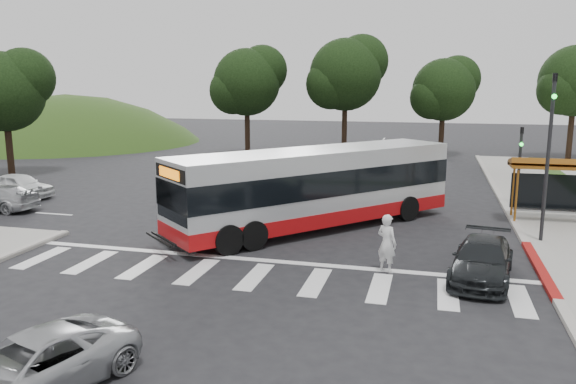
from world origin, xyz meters
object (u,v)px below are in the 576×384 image
(transit_bus, at_px, (316,189))
(dark_sedan, at_px, (482,260))
(pedestrian, at_px, (387,243))
(silver_suv_south, at_px, (31,366))

(transit_bus, height_order, dark_sedan, transit_bus)
(pedestrian, distance_m, silver_suv_south, 11.19)
(transit_bus, bearing_deg, dark_sedan, 3.27)
(pedestrian, bearing_deg, dark_sedan, -147.50)
(dark_sedan, bearing_deg, transit_bus, 150.93)
(transit_bus, xyz_separation_m, silver_suv_south, (-2.79, -14.37, -1.09))
(dark_sedan, relative_size, silver_suv_south, 1.00)
(transit_bus, bearing_deg, silver_suv_south, -59.75)
(pedestrian, bearing_deg, transit_bus, -24.52)
(pedestrian, xyz_separation_m, silver_suv_south, (-6.23, -9.29, -0.37))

